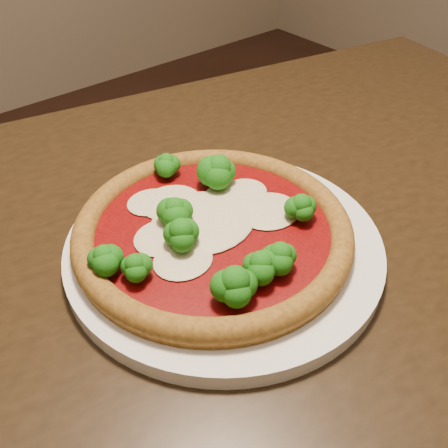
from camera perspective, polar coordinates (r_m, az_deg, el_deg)
floor at (r=1.27m, az=5.44°, el=-23.26°), size 4.00×4.00×0.00m
dining_table at (r=0.67m, az=-0.54°, el=-5.97°), size 1.41×0.99×0.75m
plate at (r=0.55m, az=-0.00°, el=-2.47°), size 0.35×0.35×0.02m
pizza at (r=0.54m, az=-1.33°, el=-0.50°), size 0.30×0.30×0.06m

